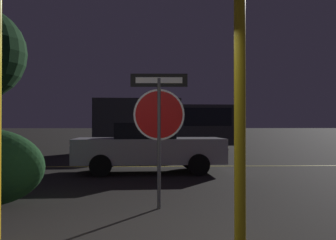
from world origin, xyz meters
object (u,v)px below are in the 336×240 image
Objects in this scene: passing_car_2 at (148,147)px; delivery_truck at (165,123)px; stop_sign at (159,114)px; yellow_pole_right at (240,96)px.

delivery_truck is (0.69, 7.51, 0.74)m from passing_car_2.
stop_sign is at bearing -4.51° from delivery_truck.
yellow_pole_right is 0.78× the size of passing_car_2.
yellow_pole_right is (0.91, -1.98, 0.15)m from stop_sign.
yellow_pole_right is 0.52× the size of delivery_truck.
passing_car_2 is (-1.16, 6.67, -1.00)m from yellow_pole_right.
stop_sign is at bearing 114.62° from yellow_pole_right.
passing_car_2 is 7.57m from delivery_truck.
passing_car_2 is at bearing -7.69° from delivery_truck.
yellow_pole_right reaches higher than passing_car_2.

